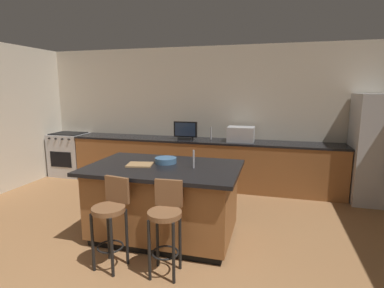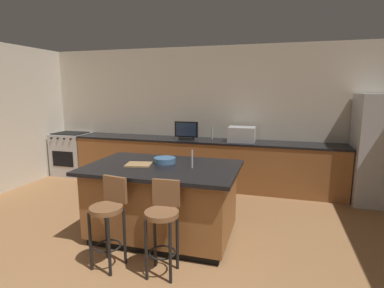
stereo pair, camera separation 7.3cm
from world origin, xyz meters
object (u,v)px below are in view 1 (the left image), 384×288
(tv_monitor, at_px, (185,131))
(bar_stool_left, at_px, (111,215))
(bar_stool_right, at_px, (166,220))
(range_oven, at_px, (70,154))
(cutting_board, at_px, (140,165))
(refrigerator, at_px, (382,149))
(kitchen_island, at_px, (164,201))
(fruit_bowl, at_px, (166,160))
(microwave, at_px, (241,134))

(tv_monitor, xyz_separation_m, bar_stool_left, (0.03, -2.85, -0.50))
(tv_monitor, relative_size, bar_stool_right, 0.47)
(range_oven, height_order, cutting_board, cutting_board)
(refrigerator, relative_size, bar_stool_right, 1.87)
(kitchen_island, height_order, range_oven, range_oven)
(bar_stool_right, bearing_deg, range_oven, 135.96)
(refrigerator, xyz_separation_m, bar_stool_left, (-3.30, -2.83, -0.33))
(bar_stool_left, bearing_deg, range_oven, 142.02)
(refrigerator, distance_m, range_oven, 6.01)
(bar_stool_right, height_order, cutting_board, bar_stool_right)
(refrigerator, distance_m, tv_monitor, 3.34)
(kitchen_island, height_order, bar_stool_left, bar_stool_left)
(kitchen_island, height_order, cutting_board, cutting_board)
(tv_monitor, bearing_deg, range_oven, 178.91)
(kitchen_island, bearing_deg, tv_monitor, 99.08)
(refrigerator, relative_size, fruit_bowl, 6.49)
(kitchen_island, distance_m, fruit_bowl, 0.51)
(refrigerator, relative_size, bar_stool_left, 1.88)
(range_oven, bearing_deg, microwave, 0.02)
(kitchen_island, distance_m, range_oven, 3.67)
(range_oven, height_order, bar_stool_right, bar_stool_right)
(range_oven, xyz_separation_m, cutting_board, (2.70, -2.19, 0.47))
(kitchen_island, bearing_deg, bar_stool_right, -68.34)
(bar_stool_left, height_order, bar_stool_right, bar_stool_right)
(kitchen_island, relative_size, microwave, 3.88)
(microwave, xyz_separation_m, fruit_bowl, (-0.74, -1.99, -0.08))
(refrigerator, height_order, cutting_board, refrigerator)
(tv_monitor, distance_m, cutting_board, 2.14)
(microwave, bearing_deg, kitchen_island, -108.47)
(range_oven, xyz_separation_m, bar_stool_right, (3.28, -2.86, 0.11))
(microwave, height_order, bar_stool_left, microwave)
(tv_monitor, bearing_deg, kitchen_island, -80.92)
(range_oven, bearing_deg, cutting_board, -39.04)
(microwave, bearing_deg, bar_stool_left, -109.27)
(kitchen_island, xyz_separation_m, microwave, (0.71, 2.14, 0.57))
(range_oven, relative_size, fruit_bowl, 3.37)
(tv_monitor, bearing_deg, fruit_bowl, -80.94)
(fruit_bowl, bearing_deg, tv_monitor, 99.06)
(kitchen_island, height_order, fruit_bowl, fruit_bowl)
(refrigerator, bearing_deg, fruit_bowl, -147.68)
(tv_monitor, relative_size, fruit_bowl, 1.64)
(tv_monitor, height_order, bar_stool_left, tv_monitor)
(bar_stool_right, relative_size, fruit_bowl, 3.47)
(refrigerator, xyz_separation_m, cutting_board, (-3.30, -2.11, 0.04))
(microwave, distance_m, bar_stool_right, 2.94)
(bar_stool_left, bearing_deg, bar_stool_right, 12.65)
(kitchen_island, bearing_deg, cutting_board, -170.46)
(refrigerator, xyz_separation_m, bar_stool_right, (-2.71, -2.79, -0.32))
(refrigerator, relative_size, range_oven, 1.93)
(bar_stool_right, bearing_deg, cutting_board, 127.73)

